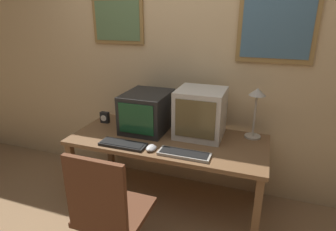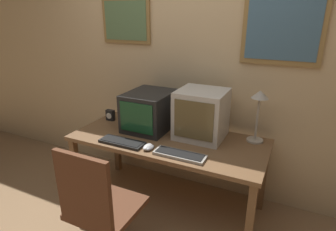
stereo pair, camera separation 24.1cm
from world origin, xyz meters
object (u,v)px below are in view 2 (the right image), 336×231
Objects in this scene: keyboard_main at (122,142)px; desk_lamp at (259,105)px; monitor_left at (150,111)px; keyboard_side at (180,155)px; mouse_far_corner at (148,147)px; mouse_near_keyboard at (150,148)px; monitor_right at (201,114)px; desk_clock at (110,115)px; office_chair at (102,217)px.

desk_lamp is at bearing 28.02° from keyboard_main.
desk_lamp reaches higher than monitor_left.
mouse_far_corner is (-0.28, -0.00, 0.01)m from keyboard_side.
monitor_left is at bearing 116.68° from mouse_far_corner.
keyboard_main is at bearing -179.61° from mouse_near_keyboard.
keyboard_side is at bearing -131.99° from desk_lamp.
monitor_left is 0.50m from monitor_right.
mouse_far_corner is at bearing 178.68° from mouse_near_keyboard.
monitor_left reaches higher than keyboard_side.
desk_clock is at bearing -174.71° from desk_lamp.
desk_clock reaches higher than mouse_near_keyboard.
desk_lamp reaches higher than keyboard_main.
keyboard_main and keyboard_side have the same top height.
desk_lamp is at bearing 5.29° from desk_clock.
monitor_right is at bearing 68.88° from office_chair.
keyboard_side is at bearing -39.01° from monitor_left.
keyboard_main is 1.19m from desk_lamp.
mouse_far_corner is (-0.30, -0.42, -0.19)m from monitor_right.
desk_lamp is (0.74, 0.54, 0.31)m from mouse_near_keyboard.
office_chair is at bearing -82.18° from monitor_left.
keyboard_side is at bearing -92.90° from monitor_right.
desk_clock reaches higher than mouse_far_corner.
office_chair is (0.18, -0.54, -0.31)m from keyboard_main.
mouse_near_keyboard is at bearing -144.23° from desk_lamp.
desk_clock is at bearing 122.29° from office_chair.
desk_lamp is (0.46, 0.11, 0.11)m from monitor_right.
desk_clock is (-0.47, 0.01, -0.12)m from monitor_left.
office_chair is (-0.83, -1.08, -0.62)m from desk_lamp.
mouse_near_keyboard is (0.27, 0.00, 0.00)m from keyboard_main.
keyboard_main is at bearing -151.98° from desk_lamp.
monitor_left is 4.38× the size of desk_clock.
keyboard_side is 0.43× the size of office_chair.
monitor_left reaches higher than mouse_near_keyboard.
mouse_far_corner reaches higher than keyboard_side.
monitor_left reaches higher than office_chair.
mouse_far_corner is at bearing -125.75° from monitor_right.
desk_clock is (-0.97, -0.02, -0.16)m from monitor_right.
monitor_right is at bearing 37.59° from keyboard_main.
keyboard_main is 3.43× the size of mouse_far_corner.
mouse_near_keyboard is at bearing -179.02° from keyboard_side.
monitor_right reaches higher than mouse_far_corner.
keyboard_main is 0.27m from mouse_near_keyboard.
mouse_far_corner is 0.63m from office_chair.
monitor_left is 0.47m from mouse_far_corner.
office_chair is (0.60, -0.95, -0.35)m from desk_clock.
monitor_right reaches higher than monitor_left.
desk_clock reaches higher than keyboard_side.
keyboard_side is at bearing 57.27° from office_chair.
office_chair is at bearing -127.57° from desk_lamp.
office_chair is at bearing -97.24° from mouse_far_corner.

